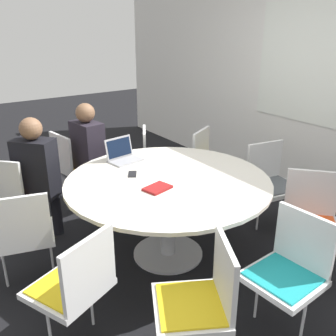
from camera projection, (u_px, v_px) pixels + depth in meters
ground_plane at (168, 254)px, 3.43m from camera, size 16.00×16.00×0.00m
wall_back at (326, 84)px, 4.04m from camera, size 8.00×0.07×2.70m
conference_table at (168, 190)px, 3.19m from camera, size 1.73×1.73×0.75m
chair_0 at (73, 162)px, 4.20m from camera, size 0.50×0.48×0.85m
chair_1 at (12, 191)px, 3.50m from camera, size 0.61×0.61×0.85m
chair_2 at (23, 232)px, 2.82m from camera, size 0.52×0.54×0.85m
chair_3 at (75, 282)px, 2.27m from camera, size 0.56×0.57×0.85m
chair_4 at (202, 296)px, 2.15m from camera, size 0.59×0.58×0.85m
chair_5 at (290, 266)px, 2.42m from camera, size 0.47×0.45×0.85m
chair_6 at (311, 216)px, 3.05m from camera, size 0.61×0.61×0.85m
chair_7 at (271, 178)px, 3.77m from camera, size 0.49×0.50×0.85m
chair_8 at (211, 161)px, 4.25m from camera, size 0.58×0.58×0.85m
chair_9 at (156, 158)px, 4.34m from camera, size 0.59×0.59×0.85m
person_0 at (89, 149)px, 4.02m from camera, size 0.39×0.30×1.20m
person_1 at (37, 170)px, 3.45m from camera, size 0.42×0.40×1.20m
laptop at (123, 155)px, 3.56m from camera, size 0.27×0.32×0.21m
spiral_notebook at (157, 188)px, 2.96m from camera, size 0.20×0.24×0.02m
cell_phone at (132, 174)px, 3.25m from camera, size 0.16×0.13×0.01m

